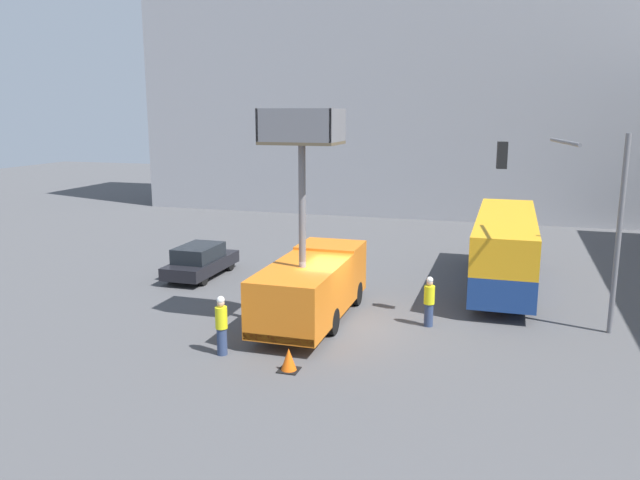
% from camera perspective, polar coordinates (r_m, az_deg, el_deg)
% --- Properties ---
extents(ground_plane, '(120.00, 120.00, 0.00)m').
position_cam_1_polar(ground_plane, '(22.35, 1.86, -7.94)').
color(ground_plane, '#4C4C4F').
extents(building_backdrop_far, '(44.00, 10.00, 20.46)m').
position_cam_1_polar(building_backdrop_far, '(49.02, 10.91, 14.66)').
color(building_backdrop_far, '#9E9EA3').
rests_on(building_backdrop_far, ground_plane).
extents(utility_truck, '(2.51, 6.99, 7.60)m').
position_cam_1_polar(utility_truck, '(22.42, -0.74, -3.72)').
color(utility_truck, orange).
rests_on(utility_truck, ground_plane).
extents(city_bus, '(2.43, 10.53, 3.13)m').
position_cam_1_polar(city_bus, '(28.02, 16.56, -0.45)').
color(city_bus, navy).
rests_on(city_bus, ground_plane).
extents(traffic_light_pole, '(4.17, 3.92, 6.81)m').
position_cam_1_polar(traffic_light_pole, '(22.58, 22.63, 3.43)').
color(traffic_light_pole, slate).
rests_on(traffic_light_pole, ground_plane).
extents(road_worker_near_truck, '(0.38, 0.38, 1.91)m').
position_cam_1_polar(road_worker_near_truck, '(19.83, -9.00, -7.71)').
color(road_worker_near_truck, navy).
rests_on(road_worker_near_truck, ground_plane).
extents(road_worker_directing, '(0.38, 0.38, 1.82)m').
position_cam_1_polar(road_worker_directing, '(22.47, 9.94, -5.57)').
color(road_worker_directing, navy).
rests_on(road_worker_directing, ground_plane).
extents(traffic_cone_near_truck, '(0.61, 0.61, 0.69)m').
position_cam_1_polar(traffic_cone_near_truck, '(18.69, -2.88, -10.91)').
color(traffic_cone_near_truck, black).
rests_on(traffic_cone_near_truck, ground_plane).
extents(parked_car_curbside, '(1.81, 4.46, 1.51)m').
position_cam_1_polar(parked_car_curbside, '(29.23, -10.87, -1.88)').
color(parked_car_curbside, black).
rests_on(parked_car_curbside, ground_plane).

